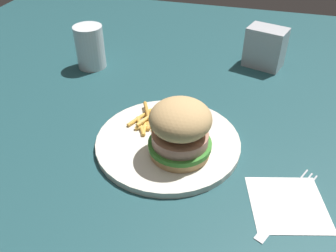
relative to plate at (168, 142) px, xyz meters
name	(u,v)px	position (x,y,z in m)	size (l,w,h in m)	color
ground_plane	(181,152)	(-0.01, -0.03, -0.01)	(1.60, 1.60, 0.00)	#1E474C
plate	(168,142)	(0.00, 0.00, 0.00)	(0.26, 0.26, 0.01)	silver
sandwich	(181,129)	(-0.03, -0.03, 0.06)	(0.11, 0.11, 0.10)	tan
fries_pile	(147,119)	(0.04, 0.05, 0.01)	(0.10, 0.06, 0.01)	#E5B251
napkin	(288,204)	(-0.09, -0.21, -0.01)	(0.11, 0.11, 0.00)	white
fork	(289,202)	(-0.08, -0.21, 0.00)	(0.16, 0.09, 0.00)	silver
drink_glass	(90,50)	(0.24, 0.26, 0.04)	(0.07, 0.07, 0.10)	silver
napkin_dispenser	(265,47)	(0.36, -0.15, 0.04)	(0.09, 0.06, 0.10)	#B7BABF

